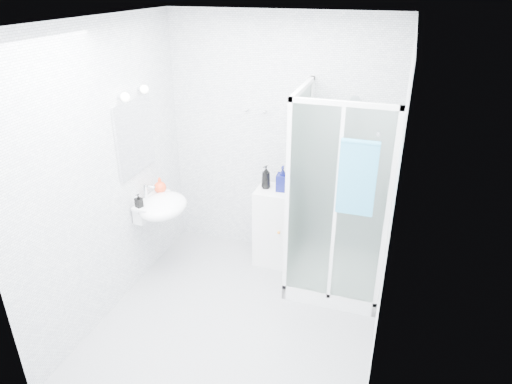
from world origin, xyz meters
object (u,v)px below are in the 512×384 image
(storage_cabinet, at_px, (273,226))
(shampoo_bottle_b, at_px, (283,178))
(shampoo_bottle_a, at_px, (266,177))
(hand_towel, at_px, (357,176))
(wall_basin, at_px, (161,206))
(soap_dispenser_orange, at_px, (160,185))
(soap_dispenser_black, at_px, (139,201))
(shower_enclosure, at_px, (328,247))

(storage_cabinet, xyz_separation_m, shampoo_bottle_b, (0.09, 0.01, 0.57))
(storage_cabinet, xyz_separation_m, shampoo_bottle_a, (-0.09, 0.01, 0.56))
(hand_towel, bearing_deg, shampoo_bottle_b, 139.89)
(hand_towel, bearing_deg, wall_basin, 177.43)
(shampoo_bottle_b, xyz_separation_m, soap_dispenser_orange, (-1.18, -0.42, -0.06))
(soap_dispenser_orange, xyz_separation_m, soap_dispenser_black, (-0.03, -0.35, -0.01))
(shower_enclosure, bearing_deg, soap_dispenser_orange, -175.02)
(storage_cabinet, relative_size, shampoo_bottle_b, 3.25)
(hand_towel, bearing_deg, soap_dispenser_black, -177.01)
(shampoo_bottle_b, bearing_deg, wall_basin, -151.98)
(shampoo_bottle_a, bearing_deg, shampoo_bottle_b, -1.17)
(shower_enclosure, distance_m, soap_dispenser_black, 1.90)
(hand_towel, relative_size, soap_dispenser_black, 4.81)
(soap_dispenser_orange, bearing_deg, shampoo_bottle_b, 19.58)
(hand_towel, distance_m, shampoo_bottle_b, 1.12)
(soap_dispenser_black, bearing_deg, shower_enclosure, 15.95)
(shower_enclosure, height_order, soap_dispenser_black, shower_enclosure)
(shampoo_bottle_a, bearing_deg, soap_dispenser_orange, -157.10)
(storage_cabinet, bearing_deg, soap_dispenser_orange, -158.84)
(hand_towel, xyz_separation_m, shampoo_bottle_b, (-0.79, 0.67, -0.41))
(storage_cabinet, height_order, shampoo_bottle_a, shampoo_bottle_a)
(shampoo_bottle_a, relative_size, soap_dispenser_orange, 1.54)
(storage_cabinet, relative_size, soap_dispenser_black, 6.41)
(hand_towel, height_order, soap_dispenser_orange, hand_towel)
(shampoo_bottle_a, relative_size, soap_dispenser_black, 1.83)
(hand_towel, xyz_separation_m, soap_dispenser_black, (-2.01, -0.10, -0.48))
(storage_cabinet, xyz_separation_m, soap_dispenser_black, (-1.13, -0.76, 0.50))
(hand_towel, distance_m, soap_dispenser_orange, 2.04)
(storage_cabinet, bearing_deg, shampoo_bottle_b, 7.36)
(storage_cabinet, distance_m, soap_dispenser_orange, 1.27)
(storage_cabinet, relative_size, shampoo_bottle_a, 3.50)
(shampoo_bottle_a, height_order, soap_dispenser_orange, shampoo_bottle_a)
(shower_enclosure, xyz_separation_m, soap_dispenser_orange, (-1.74, -0.15, 0.50))
(wall_basin, height_order, shampoo_bottle_a, shampoo_bottle_a)
(shampoo_bottle_a, relative_size, shampoo_bottle_b, 0.93)
(shower_enclosure, distance_m, hand_towel, 1.07)
(storage_cabinet, height_order, hand_towel, hand_towel)
(wall_basin, bearing_deg, storage_cabinet, 29.63)
(shampoo_bottle_b, distance_m, soap_dispenser_orange, 1.25)
(hand_towel, bearing_deg, shampoo_bottle_a, 145.31)
(storage_cabinet, relative_size, soap_dispenser_orange, 5.37)
(shampoo_bottle_a, bearing_deg, soap_dispenser_black, -143.11)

